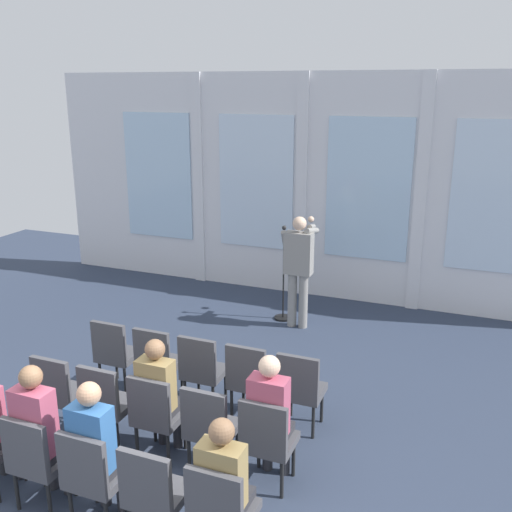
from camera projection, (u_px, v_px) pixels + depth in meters
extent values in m
cube|color=silver|center=(311.00, 188.00, 10.02)|extent=(10.01, 0.10, 3.87)
cube|color=silver|center=(158.00, 176.00, 11.02)|extent=(1.40, 0.04, 2.36)
cube|color=silver|center=(198.00, 181.00, 10.74)|extent=(0.20, 0.08, 3.87)
cube|color=silver|center=(256.00, 182.00, 10.31)|extent=(1.40, 0.04, 2.36)
cube|color=silver|center=(301.00, 188.00, 10.03)|extent=(0.20, 0.08, 3.87)
cube|color=silver|center=(368.00, 190.00, 9.60)|extent=(1.40, 0.04, 2.36)
cube|color=silver|center=(420.00, 196.00, 9.32)|extent=(0.20, 0.08, 3.87)
cube|color=silver|center=(498.00, 198.00, 8.89)|extent=(1.40, 0.04, 2.36)
cylinder|color=gray|center=(292.00, 300.00, 9.03)|extent=(0.14, 0.14, 0.87)
cylinder|color=gray|center=(303.00, 301.00, 8.96)|extent=(0.14, 0.14, 0.87)
cube|color=gray|center=(299.00, 253.00, 8.78)|extent=(0.42, 0.22, 0.65)
cube|color=navy|center=(301.00, 246.00, 8.86)|extent=(0.06, 0.01, 0.39)
sphere|color=beige|center=(300.00, 223.00, 8.66)|extent=(0.21, 0.21, 0.21)
cylinder|color=gray|center=(286.00, 244.00, 8.90)|extent=(0.09, 0.28, 0.45)
cylinder|color=gray|center=(312.00, 231.00, 8.75)|extent=(0.15, 0.36, 0.15)
cylinder|color=gray|center=(311.00, 227.00, 8.87)|extent=(0.11, 0.34, 0.15)
sphere|color=beige|center=(311.00, 219.00, 9.12)|extent=(0.10, 0.10, 0.10)
cylinder|color=black|center=(283.00, 318.00, 9.41)|extent=(0.28, 0.28, 0.03)
cylinder|color=black|center=(283.00, 275.00, 9.20)|extent=(0.02, 0.02, 1.45)
sphere|color=#262626|center=(284.00, 228.00, 8.98)|extent=(0.07, 0.07, 0.07)
cylinder|color=black|center=(141.00, 369.00, 7.31)|extent=(0.04, 0.04, 0.40)
cylinder|color=black|center=(117.00, 364.00, 7.44)|extent=(0.04, 0.04, 0.40)
cylinder|color=black|center=(125.00, 381.00, 7.01)|extent=(0.04, 0.04, 0.40)
cylinder|color=black|center=(100.00, 376.00, 7.14)|extent=(0.04, 0.04, 0.40)
cube|color=#47474C|center=(119.00, 355.00, 7.16)|extent=(0.46, 0.44, 0.08)
cube|color=#47474C|center=(109.00, 341.00, 6.91)|extent=(0.46, 0.06, 0.46)
cylinder|color=black|center=(182.00, 378.00, 7.10)|extent=(0.04, 0.04, 0.40)
cylinder|color=black|center=(156.00, 372.00, 7.23)|extent=(0.04, 0.04, 0.40)
cylinder|color=black|center=(168.00, 391.00, 6.80)|extent=(0.04, 0.04, 0.40)
cylinder|color=black|center=(142.00, 385.00, 6.93)|extent=(0.04, 0.04, 0.40)
cube|color=#47474C|center=(161.00, 363.00, 6.95)|extent=(0.46, 0.44, 0.08)
cube|color=#47474C|center=(151.00, 349.00, 6.70)|extent=(0.46, 0.06, 0.46)
cylinder|color=black|center=(226.00, 386.00, 6.89)|extent=(0.04, 0.04, 0.40)
cylinder|color=black|center=(199.00, 381.00, 7.02)|extent=(0.04, 0.04, 0.40)
cylinder|color=black|center=(213.00, 400.00, 6.59)|extent=(0.04, 0.04, 0.40)
cylinder|color=black|center=(185.00, 394.00, 6.72)|extent=(0.04, 0.04, 0.40)
cube|color=#47474C|center=(205.00, 372.00, 6.74)|extent=(0.46, 0.44, 0.08)
cube|color=#47474C|center=(197.00, 358.00, 6.49)|extent=(0.46, 0.06, 0.46)
cylinder|color=black|center=(272.00, 396.00, 6.68)|extent=(0.04, 0.04, 0.40)
cylinder|color=black|center=(243.00, 390.00, 6.81)|extent=(0.04, 0.04, 0.40)
cylinder|color=black|center=(262.00, 411.00, 6.38)|extent=(0.04, 0.04, 0.40)
cylinder|color=black|center=(232.00, 404.00, 6.51)|extent=(0.04, 0.04, 0.40)
cube|color=#47474C|center=(252.00, 381.00, 6.53)|extent=(0.46, 0.44, 0.08)
cube|color=#47474C|center=(246.00, 367.00, 6.28)|extent=(0.46, 0.06, 0.46)
cylinder|color=black|center=(322.00, 406.00, 6.47)|extent=(0.04, 0.04, 0.40)
cylinder|color=black|center=(291.00, 400.00, 6.60)|extent=(0.04, 0.04, 0.40)
cylinder|color=black|center=(313.00, 422.00, 6.17)|extent=(0.04, 0.04, 0.40)
cylinder|color=black|center=(281.00, 415.00, 6.30)|extent=(0.04, 0.04, 0.40)
cube|color=#47474C|center=(302.00, 391.00, 6.32)|extent=(0.46, 0.44, 0.08)
cube|color=#47474C|center=(297.00, 377.00, 6.07)|extent=(0.46, 0.06, 0.46)
cylinder|color=black|center=(91.00, 409.00, 6.41)|extent=(0.04, 0.04, 0.40)
cylinder|color=black|center=(64.00, 403.00, 6.54)|extent=(0.04, 0.04, 0.40)
cylinder|color=black|center=(70.00, 425.00, 6.11)|extent=(0.04, 0.04, 0.40)
cylinder|color=black|center=(43.00, 418.00, 6.24)|extent=(0.04, 0.04, 0.40)
cube|color=#47474C|center=(65.00, 394.00, 6.26)|extent=(0.46, 0.44, 0.08)
cube|color=#47474C|center=(51.00, 379.00, 6.01)|extent=(0.46, 0.06, 0.46)
cylinder|color=black|center=(136.00, 420.00, 6.20)|extent=(0.04, 0.04, 0.40)
cylinder|color=black|center=(108.00, 413.00, 6.33)|extent=(0.04, 0.04, 0.40)
cylinder|color=black|center=(118.00, 437.00, 5.90)|extent=(0.04, 0.04, 0.40)
cylinder|color=black|center=(88.00, 430.00, 6.03)|extent=(0.04, 0.04, 0.40)
cube|color=#47474C|center=(111.00, 405.00, 6.05)|extent=(0.46, 0.44, 0.08)
cube|color=#47474C|center=(98.00, 390.00, 5.80)|extent=(0.46, 0.06, 0.46)
cylinder|color=black|center=(185.00, 432.00, 5.99)|extent=(0.04, 0.04, 0.40)
cylinder|color=black|center=(155.00, 424.00, 6.12)|extent=(0.04, 0.04, 0.40)
cylinder|color=black|center=(168.00, 450.00, 5.69)|extent=(0.04, 0.04, 0.40)
cylinder|color=black|center=(137.00, 442.00, 5.82)|extent=(0.04, 0.04, 0.40)
cube|color=#47474C|center=(160.00, 416.00, 5.84)|extent=(0.46, 0.44, 0.08)
cube|color=#47474C|center=(149.00, 402.00, 5.59)|extent=(0.46, 0.06, 0.46)
cylinder|color=#2D2D33|center=(163.00, 424.00, 6.09)|extent=(0.10, 0.10, 0.44)
cylinder|color=#2D2D33|center=(178.00, 428.00, 6.03)|extent=(0.10, 0.10, 0.44)
cube|color=#2D2D33|center=(163.00, 408.00, 5.87)|extent=(0.34, 0.36, 0.12)
cube|color=#997F4C|center=(156.00, 385.00, 5.68)|extent=(0.36, 0.20, 0.52)
sphere|color=#8C6647|center=(155.00, 349.00, 5.60)|extent=(0.20, 0.20, 0.20)
cylinder|color=black|center=(237.00, 444.00, 5.78)|extent=(0.04, 0.04, 0.40)
cylinder|color=black|center=(205.00, 437.00, 5.91)|extent=(0.04, 0.04, 0.40)
cylinder|color=black|center=(223.00, 464.00, 5.48)|extent=(0.04, 0.04, 0.40)
cylinder|color=black|center=(189.00, 455.00, 5.61)|extent=(0.04, 0.04, 0.40)
cube|color=#47474C|center=(213.00, 428.00, 5.63)|extent=(0.46, 0.44, 0.08)
cube|color=#47474C|center=(204.00, 414.00, 5.38)|extent=(0.46, 0.06, 0.46)
cylinder|color=black|center=(293.00, 458.00, 5.57)|extent=(0.04, 0.04, 0.40)
cylinder|color=black|center=(259.00, 449.00, 5.70)|extent=(0.04, 0.04, 0.40)
cylinder|color=black|center=(282.00, 479.00, 5.27)|extent=(0.04, 0.04, 0.40)
cylinder|color=black|center=(245.00, 470.00, 5.40)|extent=(0.04, 0.04, 0.40)
cube|color=#47474C|center=(270.00, 442.00, 5.42)|extent=(0.46, 0.44, 0.08)
cube|color=#47474C|center=(263.00, 427.00, 5.17)|extent=(0.46, 0.06, 0.46)
cylinder|color=#2D2D33|center=(268.00, 449.00, 5.67)|extent=(0.10, 0.10, 0.44)
cylinder|color=#2D2D33|center=(285.00, 453.00, 5.61)|extent=(0.10, 0.10, 0.44)
cube|color=#2D2D33|center=(272.00, 433.00, 5.45)|extent=(0.34, 0.36, 0.12)
cube|color=#B24C66|center=(268.00, 406.00, 5.26)|extent=(0.36, 0.20, 0.57)
sphere|color=beige|center=(269.00, 366.00, 5.16)|extent=(0.20, 0.20, 0.20)
cylinder|color=black|center=(24.00, 462.00, 5.51)|extent=(0.04, 0.04, 0.40)
cylinder|color=#2D2D33|center=(3.00, 453.00, 5.61)|extent=(0.10, 0.10, 0.44)
cylinder|color=#2D2D33|center=(17.00, 457.00, 5.55)|extent=(0.10, 0.10, 0.44)
cylinder|color=black|center=(75.00, 477.00, 5.30)|extent=(0.04, 0.04, 0.40)
cylinder|color=black|center=(44.00, 468.00, 5.43)|extent=(0.04, 0.04, 0.40)
cylinder|color=black|center=(49.00, 501.00, 5.00)|extent=(0.04, 0.04, 0.40)
cylinder|color=black|center=(17.00, 490.00, 5.13)|extent=(0.04, 0.04, 0.40)
cube|color=#47474C|center=(44.00, 461.00, 5.15)|extent=(0.46, 0.44, 0.08)
cube|color=#47474C|center=(25.00, 446.00, 4.90)|extent=(0.46, 0.06, 0.46)
cylinder|color=#2D2D33|center=(52.00, 467.00, 5.40)|extent=(0.10, 0.10, 0.44)
cylinder|color=#2D2D33|center=(67.00, 472.00, 5.34)|extent=(0.10, 0.10, 0.44)
cube|color=#2D2D33|center=(48.00, 451.00, 5.18)|extent=(0.34, 0.36, 0.12)
cube|color=#B24C66|center=(34.00, 421.00, 4.98)|extent=(0.36, 0.20, 0.61)
sphere|color=#8C6647|center=(31.00, 377.00, 4.88)|extent=(0.20, 0.20, 0.20)
cylinder|color=black|center=(130.00, 493.00, 5.09)|extent=(0.04, 0.04, 0.40)
cylinder|color=black|center=(96.00, 483.00, 5.22)|extent=(0.04, 0.04, 0.40)
cylinder|color=black|center=(71.00, 507.00, 4.92)|extent=(0.04, 0.04, 0.40)
cube|color=#47474C|center=(99.00, 476.00, 4.94)|extent=(0.46, 0.44, 0.08)
cube|color=#47474C|center=(82.00, 462.00, 4.69)|extent=(0.46, 0.06, 0.46)
cylinder|color=#2D2D33|center=(105.00, 483.00, 5.19)|extent=(0.10, 0.10, 0.44)
cylinder|color=#2D2D33|center=(122.00, 488.00, 5.13)|extent=(0.10, 0.10, 0.44)
cube|color=#2D2D33|center=(103.00, 466.00, 4.97)|extent=(0.34, 0.36, 0.12)
cube|color=#3366A5|center=(91.00, 438.00, 4.78)|extent=(0.36, 0.20, 0.58)
sphere|color=tan|center=(89.00, 394.00, 4.68)|extent=(0.20, 0.20, 0.20)
cylinder|color=black|center=(189.00, 511.00, 4.88)|extent=(0.04, 0.04, 0.40)
cylinder|color=black|center=(152.00, 500.00, 5.01)|extent=(0.04, 0.04, 0.40)
cube|color=#47474C|center=(159.00, 494.00, 4.73)|extent=(0.46, 0.44, 0.08)
cube|color=#47474C|center=(145.00, 480.00, 4.48)|extent=(0.46, 0.06, 0.46)
cube|color=#47474C|center=(213.00, 499.00, 4.27)|extent=(0.46, 0.06, 0.46)
cube|color=#2D2D33|center=(228.00, 502.00, 4.55)|extent=(0.34, 0.36, 0.12)
cube|color=#997F4C|center=(221.00, 475.00, 4.36)|extent=(0.36, 0.20, 0.52)
sphere|color=#8C6647|center=(222.00, 431.00, 4.28)|extent=(0.20, 0.20, 0.20)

